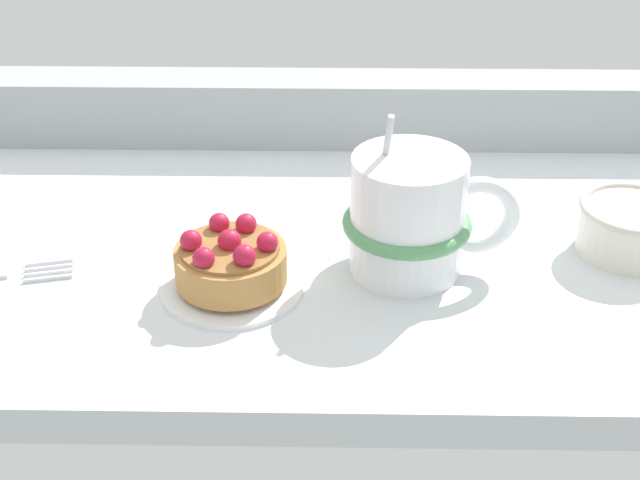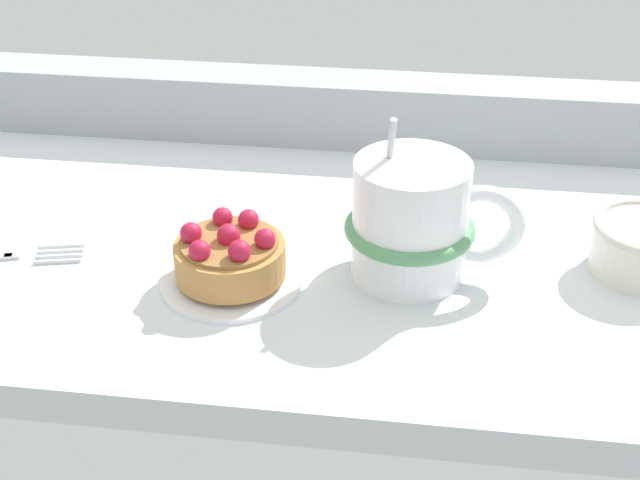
{
  "view_description": "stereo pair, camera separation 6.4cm",
  "coord_description": "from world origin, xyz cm",
  "px_view_note": "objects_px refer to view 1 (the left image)",
  "views": [
    {
      "loc": [
        3.98,
        -60.88,
        36.18
      ],
      "look_at": [
        3.03,
        -6.18,
        3.24
      ],
      "focal_mm": 50.18,
      "sensor_mm": 36.0,
      "label": 1
    },
    {
      "loc": [
        10.34,
        -60.4,
        36.18
      ],
      "look_at": [
        3.03,
        -6.18,
        3.24
      ],
      "focal_mm": 50.18,
      "sensor_mm": 36.0,
      "label": 2
    }
  ],
  "objects_px": {
    "dessert_plate": "(232,284)",
    "sugar_bowl": "(630,227)",
    "raspberry_tart": "(231,260)",
    "coffee_mug": "(411,216)"
  },
  "relations": [
    {
      "from": "raspberry_tart",
      "to": "coffee_mug",
      "type": "distance_m",
      "value": 0.13
    },
    {
      "from": "raspberry_tart",
      "to": "sugar_bowl",
      "type": "bearing_deg",
      "value": 10.92
    },
    {
      "from": "raspberry_tart",
      "to": "coffee_mug",
      "type": "relative_size",
      "value": 0.62
    },
    {
      "from": "coffee_mug",
      "to": "raspberry_tart",
      "type": "bearing_deg",
      "value": -166.24
    },
    {
      "from": "dessert_plate",
      "to": "raspberry_tart",
      "type": "relative_size",
      "value": 1.29
    },
    {
      "from": "dessert_plate",
      "to": "sugar_bowl",
      "type": "bearing_deg",
      "value": 10.9
    },
    {
      "from": "raspberry_tart",
      "to": "sugar_bowl",
      "type": "xyz_separation_m",
      "value": [
        0.3,
        0.06,
        -0.0
      ]
    },
    {
      "from": "dessert_plate",
      "to": "raspberry_tart",
      "type": "bearing_deg",
      "value": -112.86
    },
    {
      "from": "dessert_plate",
      "to": "sugar_bowl",
      "type": "relative_size",
      "value": 1.28
    },
    {
      "from": "raspberry_tart",
      "to": "coffee_mug",
      "type": "bearing_deg",
      "value": 13.76
    }
  ]
}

